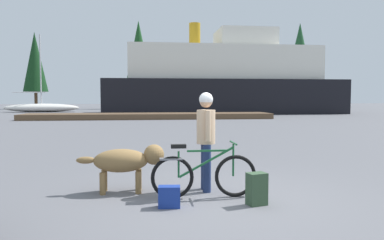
{
  "coord_description": "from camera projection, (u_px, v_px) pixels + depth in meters",
  "views": [
    {
      "loc": [
        -1.07,
        -5.68,
        1.63
      ],
      "look_at": [
        -0.16,
        1.73,
        1.15
      ],
      "focal_mm": 34.52,
      "sensor_mm": 36.0,
      "label": 1
    }
  ],
  "objects": [
    {
      "name": "bicycle",
      "position": [
        203.0,
        175.0,
        5.91
      ],
      "size": [
        1.71,
        0.44,
        0.9
      ],
      "color": "black",
      "rests_on": "ground_plane"
    },
    {
      "name": "dog",
      "position": [
        126.0,
        161.0,
        6.26
      ],
      "size": [
        1.47,
        0.47,
        0.81
      ],
      "color": "olive",
      "rests_on": "ground_plane"
    },
    {
      "name": "pine_tree_far_left",
      "position": [
        35.0,
        62.0,
        49.14
      ],
      "size": [
        3.19,
        3.19,
        10.23
      ],
      "color": "#4C331E",
      "rests_on": "ground_plane"
    },
    {
      "name": "ground_plane",
      "position": [
        215.0,
        199.0,
        5.86
      ],
      "size": [
        160.0,
        160.0,
        0.0
      ],
      "primitive_type": "plane",
      "color": "slate"
    },
    {
      "name": "pine_tree_far_right",
      "position": [
        300.0,
        57.0,
        52.5
      ],
      "size": [
        4.2,
        4.2,
        12.08
      ],
      "color": "#4C331E",
      "rests_on": "ground_plane"
    },
    {
      "name": "pine_tree_center",
      "position": [
        139.0,
        54.0,
        49.82
      ],
      "size": [
        3.72,
        3.72,
        11.86
      ],
      "color": "#4C331E",
      "rests_on": "ground_plane"
    },
    {
      "name": "ferry_boat",
      "position": [
        223.0,
        82.0,
        36.9
      ],
      "size": [
        22.8,
        8.21,
        8.84
      ],
      "color": "black",
      "rests_on": "ground_plane"
    },
    {
      "name": "backpack",
      "position": [
        257.0,
        189.0,
        5.54
      ],
      "size": [
        0.32,
        0.27,
        0.49
      ],
      "primitive_type": "cube",
      "rotation": [
        0.0,
        0.0,
        0.28
      ],
      "color": "#334C33",
      "rests_on": "ground_plane"
    },
    {
      "name": "handbag_pannier",
      "position": [
        169.0,
        197.0,
        5.41
      ],
      "size": [
        0.33,
        0.21,
        0.32
      ],
      "primitive_type": "cube",
      "rotation": [
        0.0,
        0.0,
        -0.08
      ],
      "color": "navy",
      "rests_on": "ground_plane"
    },
    {
      "name": "sailboat_moored",
      "position": [
        41.0,
        107.0,
        39.25
      ],
      "size": [
        7.8,
        2.18,
        8.17
      ],
      "color": "silver",
      "rests_on": "ground_plane"
    },
    {
      "name": "person_cyclist",
      "position": [
        206.0,
        132.0,
        6.33
      ],
      "size": [
        0.32,
        0.53,
        1.7
      ],
      "color": "navy",
      "rests_on": "ground_plane"
    },
    {
      "name": "dock_pier",
      "position": [
        149.0,
        116.0,
        27.3
      ],
      "size": [
        18.07,
        2.94,
        0.4
      ],
      "primitive_type": "cube",
      "color": "brown",
      "rests_on": "ground_plane"
    }
  ]
}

